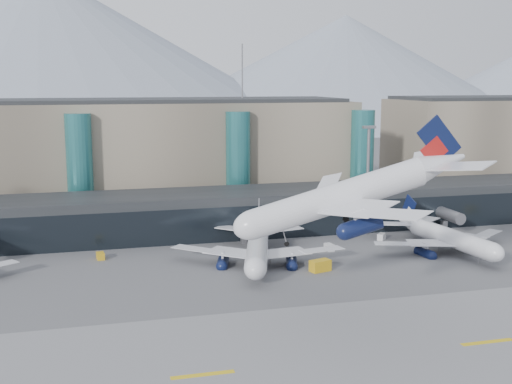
{
  "coord_description": "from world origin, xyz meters",
  "views": [
    {
      "loc": [
        -32.2,
        -88.31,
        35.85
      ],
      "look_at": [
        -1.03,
        32.0,
        14.21
      ],
      "focal_mm": 45.0,
      "sensor_mm": 36.0,
      "label": 1
    }
  ],
  "objects_px": {
    "jet_parked_mid": "(258,240)",
    "veh_g": "(329,247)",
    "veh_h": "(320,266)",
    "veh_d": "(382,237)",
    "lightmast_mid": "(368,174)",
    "veh_b": "(100,256)",
    "jet_parked_right": "(441,230)",
    "hero_jet": "(361,185)"
  },
  "relations": [
    {
      "from": "lightmast_mid",
      "to": "veh_b",
      "type": "height_order",
      "value": "lightmast_mid"
    },
    {
      "from": "jet_parked_mid",
      "to": "veh_d",
      "type": "height_order",
      "value": "jet_parked_mid"
    },
    {
      "from": "veh_d",
      "to": "veh_h",
      "type": "xyz_separation_m",
      "value": [
        -22.06,
        -19.54,
        0.36
      ]
    },
    {
      "from": "jet_parked_mid",
      "to": "jet_parked_right",
      "type": "relative_size",
      "value": 1.06
    },
    {
      "from": "veh_d",
      "to": "lightmast_mid",
      "type": "bearing_deg",
      "value": 55.96
    },
    {
      "from": "jet_parked_right",
      "to": "jet_parked_mid",
      "type": "bearing_deg",
      "value": 81.19
    },
    {
      "from": "jet_parked_mid",
      "to": "veh_h",
      "type": "bearing_deg",
      "value": -118.94
    },
    {
      "from": "veh_d",
      "to": "veh_g",
      "type": "height_order",
      "value": "veh_d"
    },
    {
      "from": "hero_jet",
      "to": "veh_g",
      "type": "relative_size",
      "value": 15.35
    },
    {
      "from": "lightmast_mid",
      "to": "jet_parked_mid",
      "type": "relative_size",
      "value": 0.7
    },
    {
      "from": "veh_b",
      "to": "veh_d",
      "type": "distance_m",
      "value": 62.48
    },
    {
      "from": "lightmast_mid",
      "to": "veh_d",
      "type": "xyz_separation_m",
      "value": [
        1.26,
        -5.8,
        -13.69
      ]
    },
    {
      "from": "hero_jet",
      "to": "veh_g",
      "type": "bearing_deg",
      "value": 77.51
    },
    {
      "from": "hero_jet",
      "to": "veh_g",
      "type": "distance_m",
      "value": 46.14
    },
    {
      "from": "jet_parked_right",
      "to": "veh_h",
      "type": "distance_m",
      "value": 32.22
    },
    {
      "from": "lightmast_mid",
      "to": "hero_jet",
      "type": "bearing_deg",
      "value": -115.51
    },
    {
      "from": "veh_h",
      "to": "jet_parked_mid",
      "type": "bearing_deg",
      "value": 118.46
    },
    {
      "from": "veh_b",
      "to": "veh_h",
      "type": "xyz_separation_m",
      "value": [
        40.41,
        -19.02,
        0.4
      ]
    },
    {
      "from": "lightmast_mid",
      "to": "veh_d",
      "type": "relative_size",
      "value": 10.06
    },
    {
      "from": "jet_parked_right",
      "to": "veh_h",
      "type": "height_order",
      "value": "jet_parked_right"
    },
    {
      "from": "jet_parked_mid",
      "to": "veh_b",
      "type": "relative_size",
      "value": 15.35
    },
    {
      "from": "lightmast_mid",
      "to": "veh_h",
      "type": "xyz_separation_m",
      "value": [
        -20.81,
        -25.34,
        -13.33
      ]
    },
    {
      "from": "jet_parked_right",
      "to": "veh_g",
      "type": "distance_m",
      "value": 24.43
    },
    {
      "from": "hero_jet",
      "to": "jet_parked_mid",
      "type": "height_order",
      "value": "hero_jet"
    },
    {
      "from": "lightmast_mid",
      "to": "veh_d",
      "type": "bearing_deg",
      "value": -77.78
    },
    {
      "from": "veh_b",
      "to": "jet_parked_mid",
      "type": "bearing_deg",
      "value": -113.74
    },
    {
      "from": "hero_jet",
      "to": "jet_parked_right",
      "type": "xyz_separation_m",
      "value": [
        34.6,
        35.11,
        -16.73
      ]
    },
    {
      "from": "lightmast_mid",
      "to": "veh_b",
      "type": "relative_size",
      "value": 10.73
    },
    {
      "from": "lightmast_mid",
      "to": "veh_b",
      "type": "bearing_deg",
      "value": -174.1
    },
    {
      "from": "lightmast_mid",
      "to": "jet_parked_right",
      "type": "bearing_deg",
      "value": -58.69
    },
    {
      "from": "jet_parked_mid",
      "to": "lightmast_mid",
      "type": "bearing_deg",
      "value": -46.96
    },
    {
      "from": "hero_jet",
      "to": "veh_h",
      "type": "relative_size",
      "value": 9.6
    },
    {
      "from": "veh_g",
      "to": "veh_b",
      "type": "bearing_deg",
      "value": -104.14
    },
    {
      "from": "lightmast_mid",
      "to": "jet_parked_mid",
      "type": "height_order",
      "value": "lightmast_mid"
    },
    {
      "from": "jet_parked_mid",
      "to": "veh_g",
      "type": "distance_m",
      "value": 17.77
    },
    {
      "from": "lightmast_mid",
      "to": "veh_g",
      "type": "distance_m",
      "value": 22.55
    },
    {
      "from": "lightmast_mid",
      "to": "veh_d",
      "type": "distance_m",
      "value": 14.92
    },
    {
      "from": "veh_g",
      "to": "veh_h",
      "type": "height_order",
      "value": "veh_h"
    },
    {
      "from": "lightmast_mid",
      "to": "jet_parked_right",
      "type": "xyz_separation_m",
      "value": [
        10.0,
        -16.45,
        -10.19
      ]
    },
    {
      "from": "lightmast_mid",
      "to": "veh_h",
      "type": "bearing_deg",
      "value": -129.39
    },
    {
      "from": "hero_jet",
      "to": "veh_h",
      "type": "bearing_deg",
      "value": 84.56
    },
    {
      "from": "hero_jet",
      "to": "veh_h",
      "type": "xyz_separation_m",
      "value": [
        3.79,
        26.21,
        -19.88
      ]
    }
  ]
}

